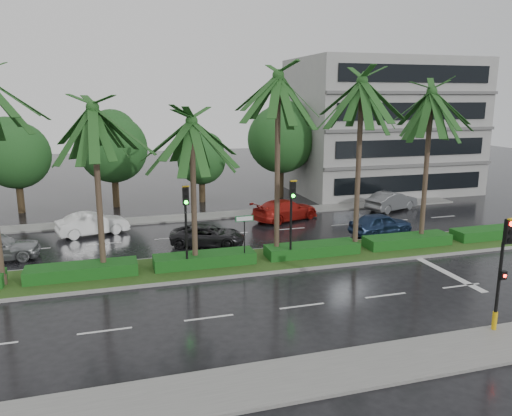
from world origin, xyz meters
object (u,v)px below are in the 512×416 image
object	(u,v)px
signal_median_left	(186,216)
car_darkgrey	(208,235)
street_sign	(244,228)
car_blue	(381,224)
signal_near	(502,270)
car_red	(285,210)
car_grey	(392,201)
car_white	(93,224)

from	to	relation	value
signal_median_left	car_darkgrey	size ratio (longest dim) A/B	0.99
street_sign	car_blue	size ratio (longest dim) A/B	0.62
car_darkgrey	car_blue	size ratio (longest dim) A/B	1.05
signal_near	signal_median_left	xyz separation A→B (m)	(-10.00, 9.69, 0.49)
street_sign	car_red	distance (m)	10.59
car_red	car_grey	xyz separation A→B (m)	(9.00, 0.58, -0.01)
car_white	car_blue	bearing A→B (deg)	-121.04
signal_median_left	car_white	world-z (taller)	signal_median_left
car_white	car_darkgrey	xyz separation A→B (m)	(6.59, -4.40, -0.11)
signal_median_left	car_blue	world-z (taller)	signal_median_left
car_red	car_grey	bearing A→B (deg)	-107.70
car_blue	car_grey	xyz separation A→B (m)	(4.50, 6.00, 0.03)
signal_median_left	car_grey	bearing A→B (deg)	29.02
street_sign	car_grey	bearing A→B (deg)	33.30
car_blue	car_grey	size ratio (longest dim) A/B	0.93
signal_near	car_blue	distance (m)	13.84
car_darkgrey	car_red	bearing A→B (deg)	-36.82
car_white	signal_near	bearing A→B (deg)	-156.27
street_sign	car_white	distance (m)	11.74
signal_median_left	car_blue	size ratio (longest dim) A/B	1.04
car_darkgrey	car_red	size ratio (longest dim) A/B	0.85
car_white	car_grey	size ratio (longest dim) A/B	0.98
car_white	car_blue	distance (m)	18.42
signal_median_left	car_darkgrey	distance (m)	5.53
signal_near	car_blue	xyz separation A→B (m)	(3.00, 13.39, -1.79)
car_white	car_darkgrey	bearing A→B (deg)	-138.08
street_sign	car_red	bearing A→B (deg)	58.41
car_darkgrey	car_grey	size ratio (longest dim) A/B	0.98
car_grey	street_sign	bearing A→B (deg)	103.55
signal_median_left	car_darkgrey	bearing A→B (deg)	67.01
street_sign	car_red	world-z (taller)	street_sign
car_red	car_darkgrey	bearing A→B (deg)	103.31
car_blue	car_red	bearing A→B (deg)	30.70
signal_near	car_darkgrey	world-z (taller)	signal_near
street_sign	signal_median_left	bearing A→B (deg)	-176.53
car_white	signal_median_left	bearing A→B (deg)	-167.04
car_darkgrey	signal_near	bearing A→B (deg)	-132.09
car_grey	signal_near	bearing A→B (deg)	139.11
car_darkgrey	car_blue	distance (m)	11.09
signal_near	street_sign	size ratio (longest dim) A/B	1.68
signal_near	car_blue	bearing A→B (deg)	77.37
car_red	car_blue	bearing A→B (deg)	-161.71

